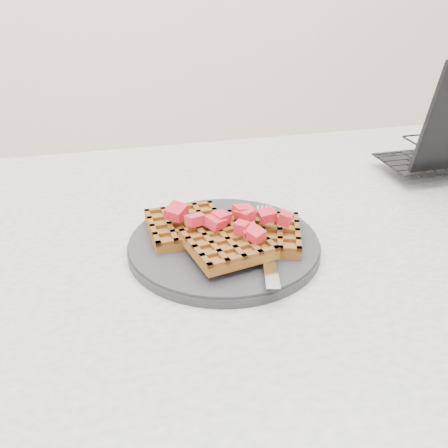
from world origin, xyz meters
The scene contains 5 objects.
table centered at (0.00, 0.00, 0.64)m, with size 1.20×0.80×0.75m.
plate centered at (-0.13, -0.04, 0.76)m, with size 0.26×0.26×0.02m, color #232325.
waffles centered at (-0.13, -0.04, 0.78)m, with size 0.21×0.18×0.03m.
strawberry_pile centered at (-0.13, -0.04, 0.80)m, with size 0.15×0.15×0.02m, color #9A0614, non-canonical shape.
fork centered at (-0.08, -0.08, 0.77)m, with size 0.02×0.18×0.02m, color silver, non-canonical shape.
Camera 1 is at (-0.27, -0.60, 1.10)m, focal length 40.00 mm.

